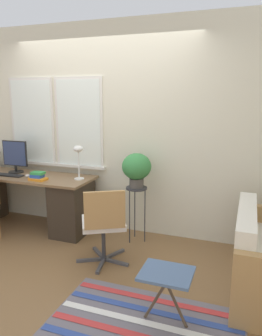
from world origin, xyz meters
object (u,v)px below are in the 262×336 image
(desk_lamp, at_px, (78,154))
(potted_plant, at_px, (137,168))
(keyboard, at_px, (8,175))
(mouse, at_px, (28,176))
(monitor, at_px, (15,156))
(plant_stand, at_px, (136,194))
(book_stack, at_px, (38,176))
(folding_stool, at_px, (166,277))
(office_chair_swivel, at_px, (104,223))

(desk_lamp, distance_m, potted_plant, 0.78)
(desk_lamp, bearing_deg, potted_plant, 1.84)
(keyboard, relative_size, mouse, 6.27)
(monitor, xyz_separation_m, plant_stand, (1.78, -0.01, -0.36))
(potted_plant, bearing_deg, keyboard, -173.83)
(keyboard, distance_m, book_stack, 0.51)
(desk_lamp, height_order, book_stack, desk_lamp)
(desk_lamp, xyz_separation_m, folding_stool, (1.49, -1.34, -0.66))
(mouse, bearing_deg, monitor, 152.16)
(desk_lamp, height_order, plant_stand, desk_lamp)
(keyboard, relative_size, office_chair_swivel, 0.50)
(book_stack, relative_size, plant_stand, 0.33)
(monitor, height_order, office_chair_swivel, monitor)
(mouse, bearing_deg, potted_plant, 6.23)
(keyboard, bearing_deg, mouse, 5.86)
(plant_stand, bearing_deg, mouse, -173.77)
(desk_lamp, xyz_separation_m, office_chair_swivel, (0.64, -0.64, -0.60))
(book_stack, distance_m, plant_stand, 1.28)
(monitor, relative_size, mouse, 6.41)
(monitor, distance_m, plant_stand, 1.82)
(book_stack, bearing_deg, keyboard, 174.09)
(office_chair_swivel, distance_m, folding_stool, 1.11)
(office_chair_swivel, bearing_deg, desk_lamp, -74.72)
(plant_stand, height_order, potted_plant, potted_plant)
(book_stack, xyz_separation_m, plant_stand, (1.24, 0.24, -0.18))
(plant_stand, bearing_deg, office_chair_swivel, -101.48)
(mouse, xyz_separation_m, book_stack, (0.22, -0.08, 0.03))
(plant_stand, relative_size, folding_stool, 1.54)
(desk_lamp, distance_m, office_chair_swivel, 1.08)
(mouse, height_order, potted_plant, potted_plant)
(plant_stand, bearing_deg, potted_plant, -153.43)
(monitor, bearing_deg, desk_lamp, -1.89)
(desk_lamp, xyz_separation_m, potted_plant, (0.77, 0.02, -0.13))
(plant_stand, bearing_deg, book_stack, -168.98)
(plant_stand, distance_m, potted_plant, 0.33)
(keyboard, bearing_deg, book_stack, -5.91)
(desk_lamp, bearing_deg, keyboard, -170.48)
(mouse, height_order, desk_lamp, desk_lamp)
(potted_plant, bearing_deg, plant_stand, 26.57)
(potted_plant, bearing_deg, mouse, -173.77)
(mouse, relative_size, plant_stand, 0.10)
(monitor, height_order, desk_lamp, monitor)
(monitor, bearing_deg, potted_plant, -0.28)
(keyboard, height_order, folding_stool, keyboard)
(monitor, relative_size, keyboard, 1.02)
(office_chair_swivel, height_order, folding_stool, office_chair_swivel)
(book_stack, xyz_separation_m, office_chair_swivel, (1.11, -0.42, -0.31))
(office_chair_swivel, height_order, potted_plant, potted_plant)
(desk_lamp, xyz_separation_m, plant_stand, (0.77, 0.02, -0.46))
(keyboard, height_order, desk_lamp, desk_lamp)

